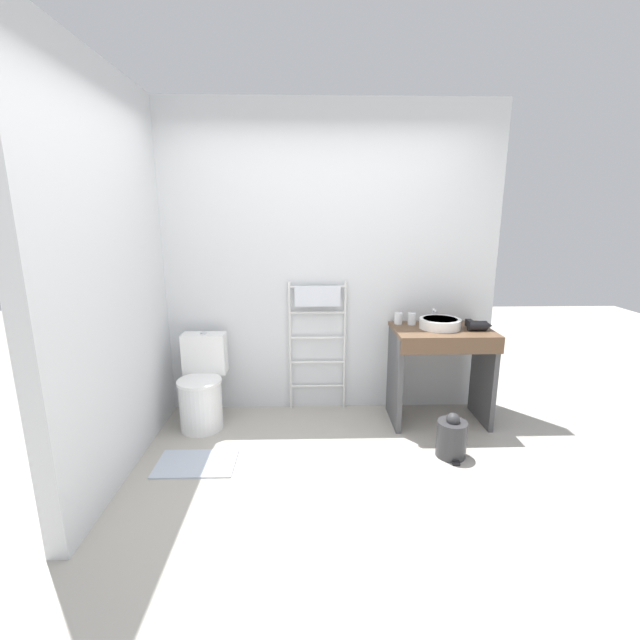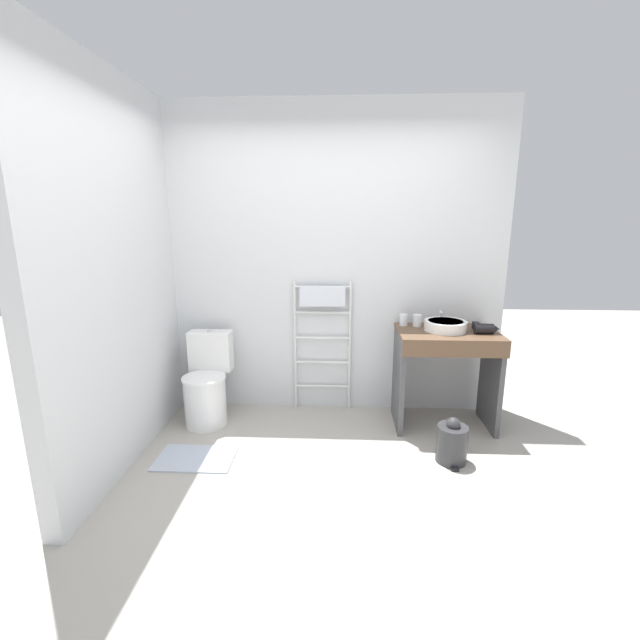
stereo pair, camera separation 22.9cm
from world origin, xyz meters
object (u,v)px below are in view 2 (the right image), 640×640
at_px(sink_basin, 445,325).
at_px(trash_bin, 452,443).
at_px(hair_dryer, 485,328).
at_px(towel_radiator, 322,319).
at_px(toilet, 207,386).
at_px(cup_near_wall, 404,320).
at_px(cup_near_edge, 417,321).

distance_m(sink_basin, trash_bin, 0.93).
bearing_deg(sink_basin, trash_bin, -94.32).
bearing_deg(hair_dryer, towel_radiator, 166.04).
xyz_separation_m(toilet, trash_bin, (1.95, -0.55, -0.18)).
relative_size(cup_near_wall, cup_near_edge, 0.98).
distance_m(towel_radiator, sink_basin, 1.05).
distance_m(sink_basin, cup_near_wall, 0.35).
bearing_deg(cup_near_edge, cup_near_wall, 167.18).
distance_m(toilet, sink_basin, 2.07).
xyz_separation_m(cup_near_edge, hair_dryer, (0.50, -0.20, -0.01)).
height_order(towel_radiator, sink_basin, towel_radiator).
height_order(sink_basin, cup_near_edge, cup_near_edge).
relative_size(towel_radiator, hair_dryer, 6.04).
relative_size(sink_basin, hair_dryer, 1.73).
bearing_deg(sink_basin, hair_dryer, -13.78).
xyz_separation_m(sink_basin, cup_near_edge, (-0.20, 0.13, 0.01)).
height_order(towel_radiator, cup_near_wall, towel_radiator).
bearing_deg(cup_near_wall, cup_near_edge, -12.82).
distance_m(toilet, trash_bin, 2.03).
bearing_deg(sink_basin, towel_radiator, 165.99).
bearing_deg(cup_near_edge, sink_basin, -33.07).
xyz_separation_m(hair_dryer, trash_bin, (-0.34, -0.52, -0.72)).
bearing_deg(toilet, towel_radiator, 16.51).
relative_size(towel_radiator, trash_bin, 3.47).
relative_size(towel_radiator, sink_basin, 3.49).
height_order(sink_basin, cup_near_wall, cup_near_wall).
distance_m(cup_near_edge, hair_dryer, 0.54).
relative_size(sink_basin, trash_bin, 0.99).
xyz_separation_m(towel_radiator, hair_dryer, (1.31, -0.32, 0.02)).
relative_size(cup_near_wall, trash_bin, 0.28).
relative_size(cup_near_edge, hair_dryer, 0.51).
distance_m(toilet, cup_near_wall, 1.78).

